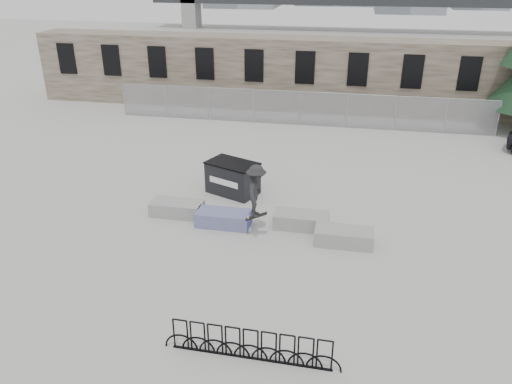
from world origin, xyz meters
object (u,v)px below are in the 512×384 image
Objects in this scene: skateboarder at (256,191)px; planter_center_right at (301,220)px; planter_far_left at (177,208)px; bike_rack at (251,345)px; planter_center_left at (223,218)px; planter_offset at (344,236)px; dumpster at (233,178)px.

planter_center_right is at bearing -58.14° from skateboarder.
planter_far_left is 0.97× the size of skateboarder.
planter_center_left is at bearing 109.84° from bike_rack.
bike_rack is 2.17× the size of skateboarder.
planter_center_left is 2.13m from skateboarder.
planter_center_right is at bearing -0.88° from planter_far_left.
skateboarder is (-0.98, 5.87, 1.37)m from bike_rack.
planter_center_right is (4.81, -0.07, 0.00)m from planter_far_left.
skateboarder is at bearing -177.46° from planter_offset.
skateboarder is at bearing -25.29° from planter_center_left.
bike_rack is (-0.50, -6.91, 0.14)m from planter_center_right.
planter_far_left is at bearing 68.24° from skateboarder.
planter_far_left and planter_center_left have the same top height.
dumpster is 1.17× the size of skateboarder.
planter_center_right is 1.00× the size of planter_offset.
planter_offset is (6.38, -0.98, 0.00)m from planter_far_left.
planter_center_left is 1.00× the size of planter_offset.
bike_rack is at bearing -58.34° from planter_far_left.
dumpster reaches higher than bike_rack.
planter_far_left is 0.83× the size of dumpster.
skateboarder reaches higher than planter_offset.
planter_center_left is at bearing -13.49° from planter_far_left.
planter_far_left is 1.00× the size of planter_center_left.
skateboarder reaches higher than planter_center_right.
dumpster is (-0.30, 2.82, 0.39)m from planter_center_left.
planter_offset is at bearing -29.88° from planter_center_right.
skateboarder reaches higher than planter_far_left.
planter_offset is (1.58, -0.91, 0.00)m from planter_center_right.
skateboarder is at bearing 99.52° from bike_rack.
skateboarder is at bearing -18.55° from planter_far_left.
dumpster is (-4.73, 3.33, 0.39)m from planter_offset.
planter_center_left and planter_center_right have the same top height.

